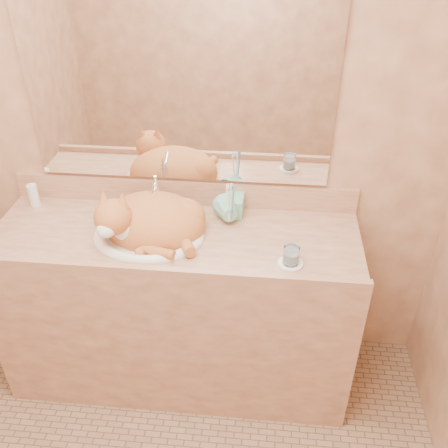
# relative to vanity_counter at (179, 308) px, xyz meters

# --- Properties ---
(wall_back) EXTENTS (2.40, 0.02, 2.50)m
(wall_back) POSITION_rel_vanity_counter_xyz_m (0.00, 0.28, 0.82)
(wall_back) COLOR #956043
(wall_back) RESTS_ON ground
(vanity_counter) EXTENTS (1.60, 0.55, 0.85)m
(vanity_counter) POSITION_rel_vanity_counter_xyz_m (0.00, 0.00, 0.00)
(vanity_counter) COLOR #8E5940
(vanity_counter) RESTS_ON floor
(mirror) EXTENTS (1.30, 0.02, 0.80)m
(mirror) POSITION_rel_vanity_counter_xyz_m (0.00, 0.26, 0.97)
(mirror) COLOR white
(mirror) RESTS_ON wall_back
(sink_basin) EXTENTS (0.50, 0.43, 0.15)m
(sink_basin) POSITION_rel_vanity_counter_xyz_m (-0.10, -0.02, 0.50)
(sink_basin) COLOR white
(sink_basin) RESTS_ON vanity_counter
(faucet) EXTENTS (0.08, 0.14, 0.18)m
(faucet) POSITION_rel_vanity_counter_xyz_m (-0.10, 0.16, 0.52)
(faucet) COLOR white
(faucet) RESTS_ON vanity_counter
(cat) EXTENTS (0.48, 0.40, 0.25)m
(cat) POSITION_rel_vanity_counter_xyz_m (-0.11, -0.00, 0.50)
(cat) COLOR #B25929
(cat) RESTS_ON sink_basin
(soap_dispenser) EXTENTS (0.09, 0.10, 0.20)m
(soap_dispenser) POSITION_rel_vanity_counter_xyz_m (0.24, 0.14, 0.52)
(soap_dispenser) COLOR #76BEA1
(soap_dispenser) RESTS_ON vanity_counter
(toothbrush_cup) EXTENTS (0.15, 0.15, 0.11)m
(toothbrush_cup) POSITION_rel_vanity_counter_xyz_m (0.24, 0.09, 0.48)
(toothbrush_cup) COLOR #76BEA1
(toothbrush_cup) RESTS_ON vanity_counter
(toothbrushes) EXTENTS (0.04, 0.04, 0.22)m
(toothbrushes) POSITION_rel_vanity_counter_xyz_m (0.24, 0.09, 0.55)
(toothbrushes) COLOR white
(toothbrushes) RESTS_ON toothbrush_cup
(saucer) EXTENTS (0.10, 0.10, 0.01)m
(saucer) POSITION_rel_vanity_counter_xyz_m (0.50, -0.15, 0.43)
(saucer) COLOR white
(saucer) RESTS_ON vanity_counter
(water_glass) EXTENTS (0.06, 0.06, 0.08)m
(water_glass) POSITION_rel_vanity_counter_xyz_m (0.50, -0.15, 0.47)
(water_glass) COLOR white
(water_glass) RESTS_ON saucer
(lotion_bottle) EXTENTS (0.05, 0.05, 0.11)m
(lotion_bottle) POSITION_rel_vanity_counter_xyz_m (-0.69, 0.18, 0.48)
(lotion_bottle) COLOR white
(lotion_bottle) RESTS_ON vanity_counter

